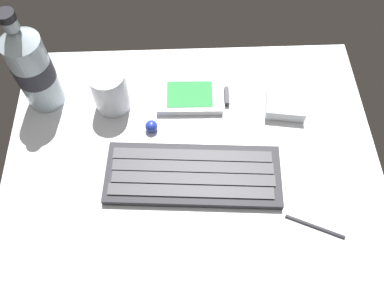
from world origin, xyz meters
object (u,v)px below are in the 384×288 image
Objects in this scene: juice_cup at (110,92)px; stylus_pen at (315,226)px; trackball_mouse at (151,126)px; keyboard at (191,175)px; handheld_device at (193,96)px; water_bottle at (32,67)px; charger_block at (285,105)px.

stylus_pen is at bearing -37.01° from juice_cup.
juice_cup is at bearing 141.12° from trackball_mouse.
keyboard is 16.13cm from handheld_device.
stylus_pen is at bearing -36.48° from trackball_mouse.
juice_cup is at bearing -8.07° from water_bottle.
stylus_pen is at bearing -30.39° from water_bottle.
water_bottle reaches higher than stylus_pen.
water_bottle is 22.32cm from trackball_mouse.
trackball_mouse reaches higher than keyboard.
handheld_device is 0.62× the size of water_bottle.
keyboard is 13.49× the size of trackball_mouse.
keyboard is at bearing -143.29° from charger_block.
charger_block is at bearing -5.19° from water_bottle.
water_bottle is at bearing 146.88° from keyboard.
stylus_pen is at bearing -86.38° from charger_block.
trackball_mouse is 32.01cm from stylus_pen.
charger_block is 22.60cm from stylus_pen.
juice_cup reaches higher than handheld_device.
water_bottle is 44.66cm from charger_block.
keyboard is 21.23cm from stylus_pen.
water_bottle is 53.12cm from stylus_pen.
keyboard is 3.12× the size of stylus_pen.
charger_block is at bearing 8.22° from trackball_mouse.
trackball_mouse is at bearing -38.88° from juice_cup.
trackball_mouse is (-6.72, 9.60, 0.29)cm from keyboard.
keyboard is 4.24× the size of charger_block.
juice_cup is at bearing 167.14° from stylus_pen.
juice_cup is at bearing 132.03° from keyboard.
trackball_mouse is (-7.66, -6.50, 0.37)cm from handheld_device.
water_bottle is at bearing 173.76° from stylus_pen.
trackball_mouse is at bearing -171.78° from charger_block.
charger_block is at bearing 117.76° from stylus_pen.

